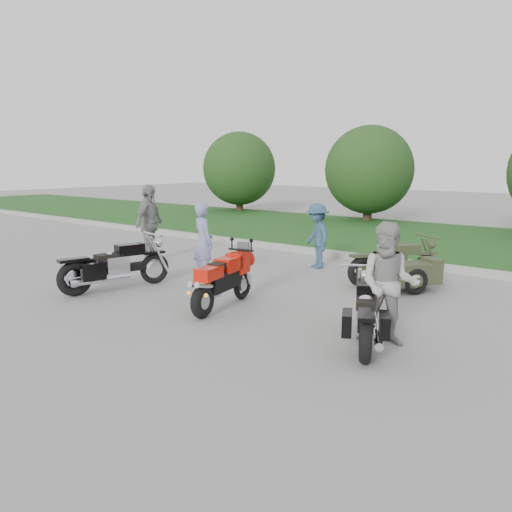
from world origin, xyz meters
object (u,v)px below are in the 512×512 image
Objects in this scene: cruiser_left at (112,268)px; person_denim at (317,236)px; person_back at (149,224)px; cruiser_sidecar at (401,270)px; person_grey at (389,284)px; cruiser_right at (365,316)px; sportbike_red at (222,279)px; person_stripe at (203,242)px.

cruiser_left is 4.81m from person_denim.
person_back is (-1.71, 2.36, 0.52)m from cruiser_left.
cruiser_sidecar is 1.16× the size of person_grey.
person_denim is at bearing 101.97° from cruiser_right.
cruiser_sidecar is 1.01× the size of person_back.
cruiser_right is (5.26, 0.36, -0.04)m from cruiser_left.
cruiser_left is at bearing 178.48° from sportbike_red.
person_back is at bearing 136.73° from cruiser_right.
cruiser_left is 1.16× the size of person_back.
person_denim is at bearing -82.25° from person_back.
sportbike_red is at bearing 151.29° from cruiser_right.
person_back is (-6.97, 2.00, 0.56)m from cruiser_right.
person_grey is at bearing -36.46° from cruiser_sidecar.
sportbike_red is 1.21× the size of person_denim.
cruiser_right is 0.54m from person_grey.
person_back is (-3.70, -2.00, 0.20)m from person_denim.
sportbike_red is 0.94× the size of cruiser_sidecar.
person_grey is at bearing -124.51° from person_back.
cruiser_left is 5.73m from cruiser_sidecar.
person_denim is (1.17, 2.64, -0.07)m from person_stripe.
cruiser_left is 1.47× the size of person_denim.
person_stripe is 2.89m from person_denim.
person_grey is at bearing 19.80° from cruiser_left.
person_stripe is at bearing 146.68° from person_grey.
cruiser_sidecar is 3.31m from person_grey.
person_stripe is at bearing -117.00° from cruiser_sidecar.
sportbike_red is 2.18m from person_stripe.
cruiser_right is 1.25× the size of person_denim.
person_stripe reaches higher than person_denim.
cruiser_left is at bearing -78.29° from person_denim.
person_grey is (2.93, 0.16, 0.33)m from sportbike_red.
person_denim is at bearing -91.53° from person_stripe.
cruiser_right is at bearing -174.67° from person_stripe.
cruiser_left is at bearing 166.54° from person_grey.
cruiser_sidecar is 1.18× the size of person_stripe.
cruiser_sidecar is at bearing 20.47° from person_denim.
cruiser_sidecar is at bearing 89.70° from person_grey.
cruiser_left is 5.52m from person_grey.
person_grey is 1.10× the size of person_denim.
person_back is at bearing -115.29° from person_denim.
sportbike_red is at bearing -135.10° from person_back.
person_grey is (1.08, -3.09, 0.47)m from cruiser_sidecar.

